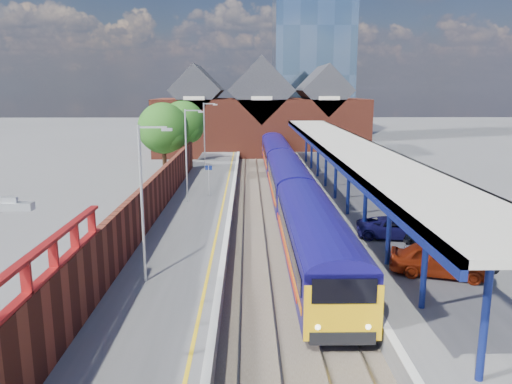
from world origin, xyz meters
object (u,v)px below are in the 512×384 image
parked_car_blue (394,228)px  parked_car_red (439,260)px  parked_car_dark (451,252)px  train (282,164)px  parked_car_silver (448,256)px  lamp_post_c (188,150)px  lamp_post_d (206,131)px  lamp_post_b (145,194)px  platform_sign (209,175)px

parked_car_blue → parked_car_red: bearing=-167.9°
parked_car_red → parked_car_dark: (1.10, 1.37, -0.11)m
train → parked_car_silver: 27.29m
lamp_post_c → lamp_post_d: (0.00, 16.00, 0.00)m
train → parked_car_silver: (6.22, -26.57, -0.48)m
lamp_post_b → parked_car_blue: lamp_post_b is taller
lamp_post_d → parked_car_blue: lamp_post_d is taller
lamp_post_c → parked_car_silver: 20.62m
lamp_post_c → parked_car_dark: bearing=-44.5°
lamp_post_b → platform_sign: bearing=85.7°
lamp_post_d → platform_sign: 14.25m
train → lamp_post_c: (-7.86, -11.87, 2.87)m
lamp_post_c → parked_car_blue: (12.96, -9.62, -3.39)m
lamp_post_c → platform_sign: bearing=55.7°
train → lamp_post_c: 14.52m
parked_car_red → parked_car_blue: size_ratio=1.03×
parked_car_blue → lamp_post_d: bearing=35.4°
lamp_post_d → parked_car_silver: bearing=-65.4°
lamp_post_d → parked_car_red: 34.41m
train → parked_car_red: (5.47, -27.44, -0.37)m
train → parked_car_blue: bearing=-76.6°
parked_car_dark → train: bearing=38.8°
lamp_post_c → parked_car_red: (13.32, -15.56, -3.24)m
platform_sign → lamp_post_c: bearing=-124.3°
lamp_post_b → train: bearing=74.3°
lamp_post_b → parked_car_dark: lamp_post_b is taller
lamp_post_d → parked_car_silver: 33.93m
lamp_post_c → lamp_post_d: same height
platform_sign → parked_car_blue: (11.59, -11.62, -1.09)m
platform_sign → parked_car_blue: 16.45m
lamp_post_b → parked_car_blue: (12.96, 6.38, -3.39)m
lamp_post_b → parked_car_silver: lamp_post_b is taller
platform_sign → lamp_post_d: bearing=95.6°
lamp_post_c → parked_car_dark: lamp_post_c is taller
train → lamp_post_c: lamp_post_c is taller
lamp_post_d → parked_car_red: (13.32, -31.56, -3.24)m
parked_car_red → parked_car_silver: parked_car_red is taller
train → parked_car_red: size_ratio=14.87×
lamp_post_d → platform_sign: (1.36, -14.00, -2.30)m
platform_sign → parked_car_dark: bearing=-51.1°
lamp_post_c → parked_car_dark: size_ratio=1.58×
lamp_post_b → parked_car_blue: 14.84m
lamp_post_b → platform_sign: 18.20m
parked_car_silver → parked_car_blue: bearing=16.9°
lamp_post_b → lamp_post_d: bearing=90.0°
parked_car_red → parked_car_dark: bearing=-20.9°
platform_sign → parked_car_red: bearing=-55.7°
lamp_post_c → parked_car_red: bearing=-49.4°
lamp_post_c → parked_car_blue: lamp_post_c is taller
lamp_post_c → parked_car_red: lamp_post_c is taller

